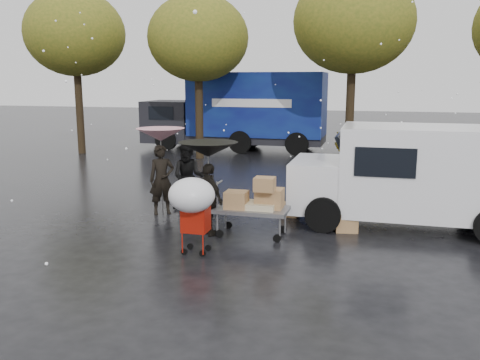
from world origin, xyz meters
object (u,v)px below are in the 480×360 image
(yellow_taxi, at_px, (382,139))
(shopping_cart, at_px, (192,199))
(person_pink, at_px, (162,180))
(blue_truck, at_px, (240,111))
(person_black, at_px, (209,199))
(vendor_cart, at_px, (256,202))
(white_van, at_px, (413,174))

(yellow_taxi, bearing_deg, shopping_cart, 150.91)
(person_pink, bearing_deg, yellow_taxi, 32.48)
(shopping_cart, relative_size, blue_truck, 0.18)
(yellow_taxi, bearing_deg, person_black, 149.13)
(blue_truck, relative_size, yellow_taxi, 2.12)
(vendor_cart, xyz_separation_m, blue_truck, (-3.75, 12.68, 1.03))
(person_pink, xyz_separation_m, person_black, (1.63, -1.33, -0.08))
(vendor_cart, height_order, white_van, white_van)
(person_black, xyz_separation_m, blue_truck, (-2.81, 12.87, 1.00))
(person_pink, bearing_deg, shopping_cart, -90.06)
(person_pink, distance_m, yellow_taxi, 12.79)
(person_black, bearing_deg, white_van, -120.29)
(shopping_cart, height_order, yellow_taxi, shopping_cart)
(vendor_cart, bearing_deg, blue_truck, 106.48)
(white_van, relative_size, yellow_taxi, 1.25)
(white_van, height_order, blue_truck, blue_truck)
(person_pink, distance_m, vendor_cart, 2.81)
(white_van, xyz_separation_m, blue_truck, (-6.88, 11.07, 0.60))
(person_pink, xyz_separation_m, blue_truck, (-1.18, 11.53, 0.92))
(person_pink, xyz_separation_m, vendor_cart, (2.57, -1.14, -0.11))
(person_pink, height_order, shopping_cart, person_pink)
(person_black, distance_m, shopping_cart, 1.33)
(white_van, bearing_deg, person_pink, -175.35)
(person_pink, relative_size, shopping_cart, 1.14)
(vendor_cart, distance_m, shopping_cart, 1.73)
(person_black, xyz_separation_m, shopping_cart, (0.12, -1.29, 0.31))
(vendor_cart, height_order, shopping_cart, shopping_cart)
(person_black, height_order, shopping_cart, person_black)
(person_pink, bearing_deg, white_van, -29.10)
(person_black, distance_m, yellow_taxi, 13.51)
(person_pink, bearing_deg, person_black, -73.12)
(white_van, bearing_deg, yellow_taxi, 92.79)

